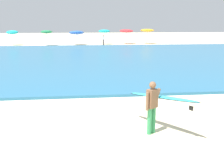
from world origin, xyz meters
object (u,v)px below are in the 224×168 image
object	(u,v)px
beach_umbrella_4	(126,31)
beachgoer_near_row_left	(103,40)
beach_umbrella_3	(104,31)
beach_umbrella_0	(12,32)
beach_umbrella_1	(47,32)
surfer_with_board	(157,101)
beach_umbrella_2	(77,33)
beach_umbrella_5	(147,30)

from	to	relation	value
beach_umbrella_4	beachgoer_near_row_left	xyz separation A→B (m)	(-3.89, -2.00, -1.23)
beach_umbrella_3	beach_umbrella_0	bearing A→B (deg)	-179.37
beach_umbrella_0	beach_umbrella_1	size ratio (longest dim) A/B	0.97
surfer_with_board	beach_umbrella_1	world-z (taller)	beach_umbrella_1
beach_umbrella_4	surfer_with_board	bearing A→B (deg)	-97.78
beach_umbrella_2	surfer_with_board	bearing A→B (deg)	-84.87
beach_umbrella_1	beach_umbrella_3	size ratio (longest dim) A/B	1.00
beach_umbrella_3	beach_umbrella_4	size ratio (longest dim) A/B	0.98
beach_umbrella_1	beach_umbrella_5	bearing A→B (deg)	7.10
beach_umbrella_2	beach_umbrella_5	bearing A→B (deg)	7.09
beach_umbrella_2	beach_umbrella_4	size ratio (longest dim) A/B	0.97
beach_umbrella_4	beach_umbrella_5	distance (m)	3.52
beachgoer_near_row_left	beach_umbrella_0	bearing A→B (deg)	174.08
beach_umbrella_3	beach_umbrella_4	world-z (taller)	beach_umbrella_4
beach_umbrella_2	beach_umbrella_0	bearing A→B (deg)	176.81
surfer_with_board	beachgoer_near_row_left	distance (m)	33.50
beach_umbrella_2	beachgoer_near_row_left	world-z (taller)	beach_umbrella_2
beach_umbrella_2	beachgoer_near_row_left	bearing A→B (deg)	-12.32
surfer_with_board	beach_umbrella_4	distance (m)	35.82
surfer_with_board	beach_umbrella_3	size ratio (longest dim) A/B	1.07
beach_umbrella_3	beachgoer_near_row_left	size ratio (longest dim) A/B	1.47
beach_umbrella_2	beach_umbrella_5	size ratio (longest dim) A/B	0.96
surfer_with_board	beach_umbrella_1	size ratio (longest dim) A/B	1.07
beach_umbrella_1	beach_umbrella_5	world-z (taller)	beach_umbrella_5
beach_umbrella_3	beachgoer_near_row_left	world-z (taller)	beach_umbrella_3
beach_umbrella_5	beachgoer_near_row_left	xyz separation A→B (m)	(-7.39, -2.31, -1.30)
beach_umbrella_4	beachgoer_near_row_left	world-z (taller)	beach_umbrella_4
beach_umbrella_3	beach_umbrella_5	world-z (taller)	beach_umbrella_5
beach_umbrella_1	beach_umbrella_3	xyz separation A→B (m)	(8.77, 1.25, 0.04)
surfer_with_board	beach_umbrella_3	world-z (taller)	beach_umbrella_3
beach_umbrella_1	beach_umbrella_5	xyz separation A→B (m)	(15.88, 1.98, 0.11)
surfer_with_board	beach_umbrella_3	bearing A→B (deg)	87.96
beach_umbrella_0	beach_umbrella_5	size ratio (longest dim) A/B	0.95
surfer_with_board	beach_umbrella_2	bearing A→B (deg)	95.13
beach_umbrella_4	beachgoer_near_row_left	size ratio (longest dim) A/B	1.51
beach_umbrella_1	beach_umbrella_0	bearing A→B (deg)	168.19
beach_umbrella_0	beach_umbrella_2	bearing A→B (deg)	-3.19
beach_umbrella_4	beach_umbrella_5	bearing A→B (deg)	5.02
beach_umbrella_3	beachgoer_near_row_left	bearing A→B (deg)	-100.34
beach_umbrella_3	beach_umbrella_5	size ratio (longest dim) A/B	0.98
beach_umbrella_1	beach_umbrella_2	world-z (taller)	beach_umbrella_1
beach_umbrella_0	beach_umbrella_3	world-z (taller)	beach_umbrella_3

